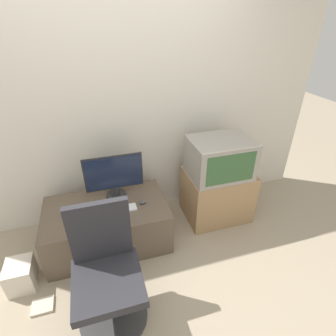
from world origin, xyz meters
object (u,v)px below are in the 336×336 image
Objects in this scene: mouse at (143,202)px; crt_tv at (220,158)px; keyboard at (120,209)px; cardboard_box_lower at (21,275)px; book at (43,306)px; office_chair at (107,276)px; main_monitor at (114,176)px.

mouse is 0.11× the size of crt_tv.
cardboard_box_lower is at bearing -166.99° from keyboard.
keyboard is at bearing 33.02° from book.
crt_tv reaches higher than keyboard.
keyboard is at bearing -172.74° from mouse.
book is (-0.54, 0.18, -0.40)m from office_chair.
main_monitor is at bearing 78.25° from office_chair.
mouse reaches higher than cardboard_box_lower.
mouse is 0.90m from crt_tv.
crt_tv reaches higher than mouse.
cardboard_box_lower is at bearing -153.32° from main_monitor.
office_chair is (-0.19, -0.90, -0.27)m from main_monitor.
office_chair is at bearing -101.75° from main_monitor.
book is at bearing -57.10° from cardboard_box_lower.
main_monitor is at bearing 44.56° from book.
crt_tv reaches higher than office_chair.
book is (-0.73, -0.72, -0.67)m from main_monitor.
book is (-1.80, -0.61, -0.76)m from crt_tv.
keyboard is 0.23m from mouse.
main_monitor is 1.08m from crt_tv.
office_chair is (-0.41, -0.69, -0.06)m from mouse.
main_monitor is at bearing 89.86° from keyboard.
main_monitor reaches higher than keyboard.
cardboard_box_lower is at bearing 147.77° from office_chair.
book is at bearing 161.21° from office_chair.
cardboard_box_lower is 1.46× the size of book.
mouse reaches higher than keyboard.
mouse is 0.27× the size of cardboard_box_lower.
crt_tv reaches higher than cardboard_box_lower.
keyboard is at bearing 74.13° from office_chair.
cardboard_box_lower is (-1.13, -0.24, -0.35)m from mouse.
crt_tv is (1.07, 0.14, 0.31)m from keyboard.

